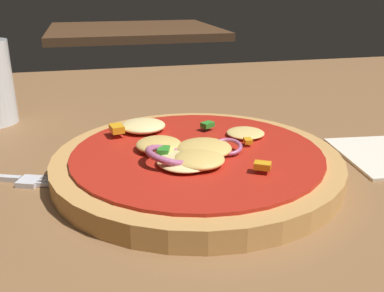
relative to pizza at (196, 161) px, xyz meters
The scene contains 4 objects.
dining_table 0.03m from the pizza, 36.96° to the left, with size 1.47×1.10×0.03m.
pizza is the anchor object (origin of this frame).
fork 0.18m from the pizza, behind, with size 0.15×0.07×0.01m.
background_table 1.45m from the pizza, 85.90° to the left, with size 0.67×0.61×0.03m.
Camera 1 is at (-0.11, -0.38, 0.20)m, focal length 40.24 mm.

